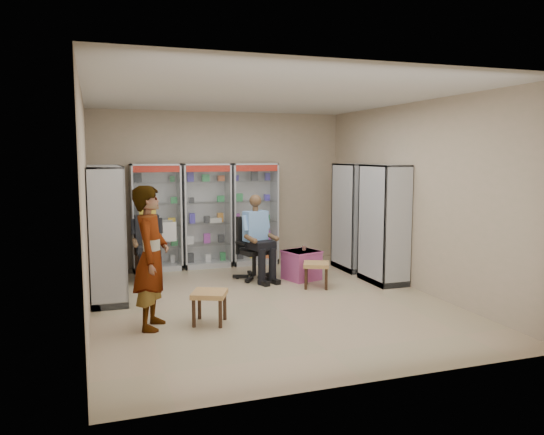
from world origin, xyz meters
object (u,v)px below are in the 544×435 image
object	(u,v)px
cabinet_back_mid	(206,215)
office_chair	(254,248)
cabinet_left_near	(107,235)
wooden_chair	(147,253)
standing_man	(151,258)
seated_shopkeeper	(255,240)
cabinet_right_near	(384,224)
cabinet_back_left	(156,217)
cabinet_right_far	(354,217)
cabinet_left_far	(106,226)
woven_stool_b	(210,307)
cabinet_back_right	(254,214)
pink_trunk	(302,265)
woven_stool_a	(316,275)

from	to	relation	value
cabinet_back_mid	office_chair	xyz separation A→B (m)	(0.57, -1.30, -0.45)
cabinet_back_mid	office_chair	bearing A→B (deg)	-66.30
cabinet_left_near	wooden_chair	distance (m)	1.56
cabinet_back_mid	standing_man	bearing A→B (deg)	-112.27
seated_shopkeeper	cabinet_right_near	bearing A→B (deg)	-39.95
cabinet_back_left	standing_man	xyz separation A→B (m)	(-0.45, -3.41, -0.10)
cabinet_right_far	cabinet_right_near	bearing A→B (deg)	-180.00
cabinet_back_left	cabinet_left_far	world-z (taller)	same
cabinet_right_near	woven_stool_b	xyz separation A→B (m)	(-3.26, -1.25, -0.79)
cabinet_back_right	seated_shopkeeper	world-z (taller)	cabinet_back_right
cabinet_back_left	cabinet_back_right	xyz separation A→B (m)	(1.90, 0.00, 0.00)
office_chair	seated_shopkeeper	world-z (taller)	seated_shopkeeper
pink_trunk	woven_stool_a	distance (m)	0.60
cabinet_back_left	cabinet_right_near	size ratio (longest dim) A/B	1.00
standing_man	cabinet_left_near	bearing A→B (deg)	37.78
cabinet_back_left	cabinet_back_mid	size ratio (longest dim) A/B	1.00
cabinet_back_left	cabinet_right_far	bearing A→B (deg)	-17.75
cabinet_back_right	office_chair	xyz separation A→B (m)	(-0.38, -1.30, -0.45)
pink_trunk	wooden_chair	bearing A→B (deg)	161.22
cabinet_left_near	woven_stool_b	xyz separation A→B (m)	(1.20, -1.45, -0.79)
woven_stool_a	cabinet_left_far	bearing A→B (deg)	158.82
office_chair	standing_man	world-z (taller)	standing_man
woven_stool_a	woven_stool_b	bearing A→B (deg)	-147.79
cabinet_right_near	woven_stool_b	world-z (taller)	cabinet_right_near
woven_stool_b	standing_man	world-z (taller)	standing_man
office_chair	standing_man	bearing A→B (deg)	-149.23
wooden_chair	cabinet_left_far	bearing A→B (deg)	-163.61
cabinet_right_far	office_chair	world-z (taller)	cabinet_right_far
cabinet_right_far	cabinet_left_far	world-z (taller)	same
cabinet_back_left	cabinet_right_near	xyz separation A→B (m)	(3.53, -2.23, 0.00)
wooden_chair	woven_stool_a	xyz separation A→B (m)	(2.57, -1.46, -0.26)
cabinet_right_near	cabinet_left_near	world-z (taller)	same
wooden_chair	pink_trunk	distance (m)	2.70
cabinet_left_near	woven_stool_a	size ratio (longest dim) A/B	4.88
cabinet_right_far	standing_man	distance (m)	4.59
cabinet_right_far	woven_stool_b	bearing A→B (deg)	125.75
cabinet_back_mid	cabinet_back_left	bearing A→B (deg)	180.00
office_chair	woven_stool_b	bearing A→B (deg)	-136.17
cabinet_back_left	cabinet_back_mid	world-z (taller)	same
seated_shopkeeper	woven_stool_b	xyz separation A→B (m)	(-1.25, -2.13, -0.49)
standing_man	office_chair	bearing A→B (deg)	-24.47
cabinet_right_near	woven_stool_a	world-z (taller)	cabinet_right_near
cabinet_back_right	pink_trunk	distance (m)	1.80
cabinet_right_near	pink_trunk	world-z (taller)	cabinet_right_near
cabinet_back_left	wooden_chair	bearing A→B (deg)	-108.90
cabinet_back_mid	pink_trunk	bearing A→B (deg)	-49.89
cabinet_back_right	seated_shopkeeper	size ratio (longest dim) A/B	1.44
cabinet_back_left	seated_shopkeeper	world-z (taller)	cabinet_back_left
woven_stool_b	standing_man	bearing A→B (deg)	174.46
cabinet_left_near	office_chair	size ratio (longest dim) A/B	1.83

